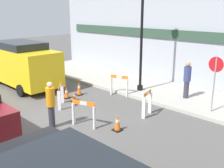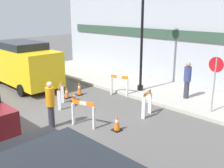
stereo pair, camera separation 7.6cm
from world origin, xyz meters
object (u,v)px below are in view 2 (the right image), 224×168
(streetlamp_post, at_px, (143,14))
(work_van, at_px, (22,62))
(person_worker, at_px, (51,103))
(stop_sign, at_px, (215,76))
(person_pedestrian, at_px, (187,79))

(streetlamp_post, height_order, work_van, streetlamp_post)
(person_worker, height_order, work_van, work_van)
(streetlamp_post, xyz_separation_m, stop_sign, (3.89, -0.29, -2.26))
(streetlamp_post, distance_m, person_worker, 6.22)
(person_pedestrian, bearing_deg, work_van, 23.21)
(stop_sign, bearing_deg, work_van, 22.36)
(person_pedestrian, distance_m, work_van, 8.74)
(streetlamp_post, relative_size, person_worker, 3.47)
(person_worker, distance_m, work_van, 6.04)
(streetlamp_post, bearing_deg, person_pedestrian, 12.76)
(stop_sign, height_order, work_van, work_van)
(person_worker, distance_m, person_pedestrian, 6.30)
(work_van, bearing_deg, streetlamp_post, 33.57)
(streetlamp_post, relative_size, person_pedestrian, 3.47)
(stop_sign, xyz_separation_m, work_van, (-9.30, -3.30, -0.30))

